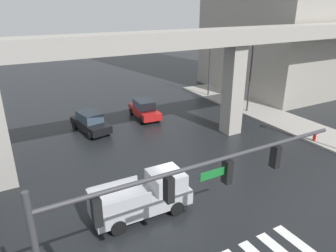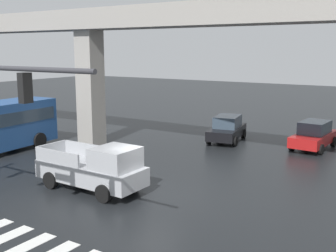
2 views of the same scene
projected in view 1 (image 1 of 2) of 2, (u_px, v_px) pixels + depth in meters
ground_plane at (177, 192)px, 18.17m from camera, size 120.00×120.00×0.00m
elevated_overpass at (133, 52)px, 20.15m from camera, size 57.12×2.13×8.50m
sidewalk_east at (314, 132)px, 26.38m from camera, size 4.00×36.00×0.15m
pickup_truck at (146, 196)px, 16.11m from camera, size 5.13×2.14×2.08m
sedan_red at (144, 109)px, 29.71m from camera, size 2.19×4.41×1.72m
sedan_black at (90, 122)px, 26.46m from camera, size 2.54×4.55×1.72m
traffic_signal_mast at (165, 202)px, 9.40m from camera, size 10.89×0.32×6.20m
street_lamp_mid_block at (251, 67)px, 29.85m from camera, size 0.44×0.70×7.24m
street_lamp_far_north at (210, 57)px, 35.24m from camera, size 0.44×0.70×7.24m
fire_hydrant at (315, 137)px, 24.58m from camera, size 0.24×0.24×0.85m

